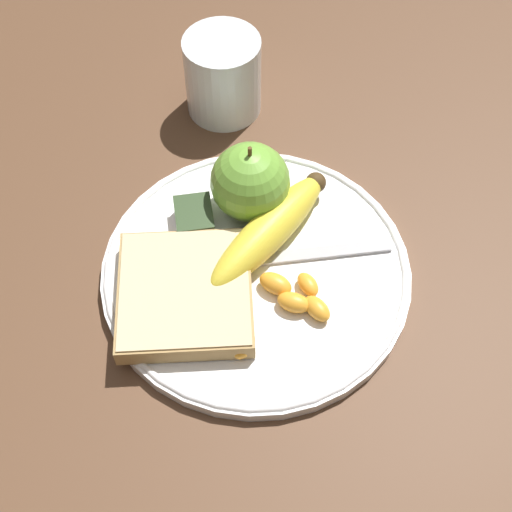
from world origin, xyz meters
name	(u,v)px	position (x,y,z in m)	size (l,w,h in m)	color
ground_plane	(256,276)	(0.00, 0.00, 0.00)	(3.00, 3.00, 0.00)	brown
plate	(256,271)	(0.00, 0.00, 0.01)	(0.28, 0.28, 0.01)	white
juice_glass	(226,77)	(0.22, 0.00, 0.04)	(0.08, 0.08, 0.09)	silver
apple	(250,182)	(0.07, -0.01, 0.05)	(0.07, 0.07, 0.08)	#72B23D
banana	(270,229)	(0.03, -0.02, 0.03)	(0.13, 0.14, 0.04)	yellow
bread_slice	(185,293)	(-0.02, 0.07, 0.02)	(0.13, 0.13, 0.02)	#AB8751
fork	(270,259)	(0.01, -0.01, 0.01)	(0.03, 0.19, 0.00)	#B2B2B7
jam_packet	(194,218)	(0.06, 0.05, 0.02)	(0.04, 0.03, 0.02)	silver
orange_segment_0	(317,309)	(-0.05, -0.04, 0.02)	(0.03, 0.03, 0.02)	#F9A32D
orange_segment_1	(308,284)	(-0.03, -0.04, 0.02)	(0.03, 0.02, 0.01)	#F9A32D
orange_segment_2	(294,302)	(-0.04, -0.03, 0.02)	(0.03, 0.03, 0.02)	#F9A32D
orange_segment_3	(275,284)	(-0.02, -0.01, 0.02)	(0.03, 0.04, 0.02)	#F9A32D
orange_segment_4	(244,345)	(-0.08, 0.02, 0.02)	(0.03, 0.03, 0.01)	#F9A32D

